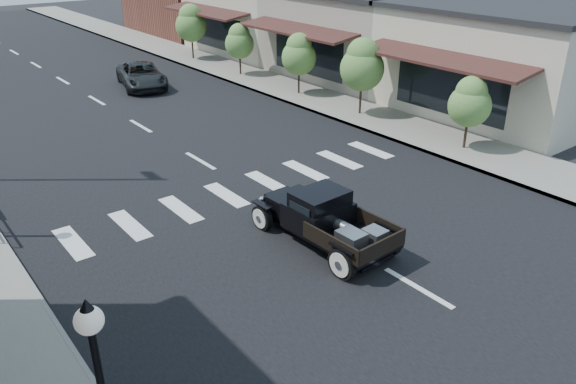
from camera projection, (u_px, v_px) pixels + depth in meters
ground at (331, 238)px, 15.14m from camera, size 120.00×120.00×0.00m
road at (113, 110)px, 25.83m from camera, size 14.00×80.00×0.02m
road_markings at (162, 139)px, 22.27m from camera, size 12.00×60.00×0.06m
sidewalk_right at (263, 81)px, 30.55m from camera, size 3.00×80.00×0.15m
storefront_near at (520, 58)px, 25.41m from camera, size 10.00×9.00×4.50m
storefront_mid at (375, 33)px, 31.83m from camera, size 10.00×9.00×4.50m
storefront_far at (279, 15)px, 38.24m from camera, size 10.00×9.00×4.50m
small_tree_a at (468, 114)px, 20.45m from camera, size 1.55×1.55×2.59m
small_tree_b at (362, 78)px, 24.26m from camera, size 1.90×1.90×3.17m
small_tree_c at (299, 65)px, 27.40m from camera, size 1.70×1.70×2.83m
small_tree_d at (240, 50)px, 31.16m from camera, size 1.60×1.60×2.67m
small_tree_e at (192, 32)px, 34.90m from camera, size 1.91×1.91×3.19m
hotrod_pickup at (325, 218)px, 14.57m from camera, size 2.15×4.33×1.48m
second_car at (142, 76)px, 29.31m from camera, size 3.07×4.82×1.24m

